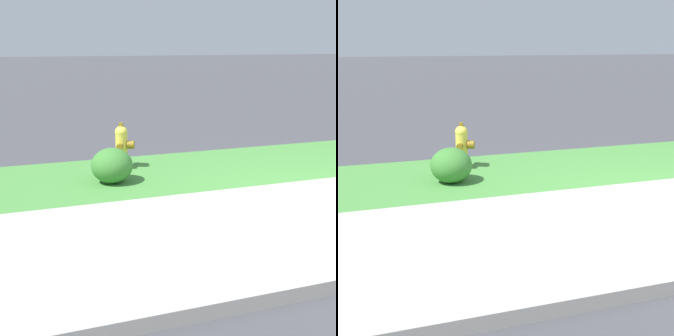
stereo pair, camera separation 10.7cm
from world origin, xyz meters
TOP-DOWN VIEW (x-y plane):
  - grass_verge at (0.00, 2.26)m, footprint 18.00×2.11m
  - fire_hydrant_across_street at (-1.96, 2.68)m, footprint 0.33×0.36m
  - shrub_bush_mid_verge at (-2.26, 2.00)m, footprint 0.55×0.55m

SIDE VIEW (x-z plane):
  - grass_verge at x=0.00m, z-range 0.00..0.01m
  - shrub_bush_mid_verge at x=-2.26m, z-range 0.00..0.47m
  - fire_hydrant_across_street at x=-1.96m, z-range -0.02..0.66m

